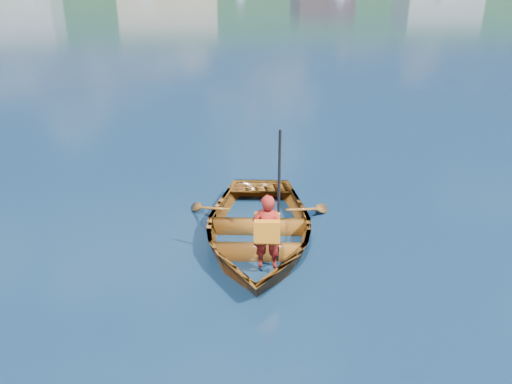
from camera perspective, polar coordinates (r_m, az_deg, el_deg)
ground at (r=7.13m, az=-9.63°, el=-8.51°), size 600.00×600.00×0.00m
rowboat at (r=7.60m, az=0.15°, el=-4.15°), size 2.99×3.81×0.72m
child_paddler at (r=6.60m, az=1.29°, el=-4.45°), size 0.42×0.38×1.89m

